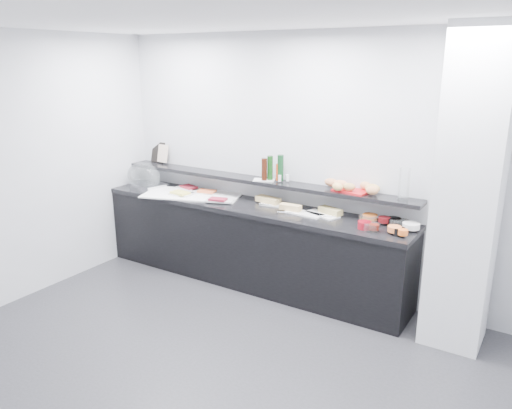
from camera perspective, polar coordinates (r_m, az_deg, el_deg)
The scene contains 58 objects.
ground at distance 4.17m, azimuth -5.69°, elevation -19.20°, with size 5.00×5.00×0.00m, color #2D2D30.
back_wall at distance 5.22m, azimuth 7.43°, elevation 4.38°, with size 5.00×0.02×2.70m, color silver.
ceiling at distance 3.41m, azimuth -7.04°, elevation 20.99°, with size 5.00×5.00×0.00m, color white.
column at distance 4.47m, azimuth 23.13°, elevation 1.19°, with size 0.50×0.50×2.70m, color white.
buffet_cabinet at distance 5.56m, azimuth -0.81°, elevation -4.70°, with size 3.60×0.60×0.85m, color black.
counter_top at distance 5.41m, azimuth -0.83°, elevation -0.25°, with size 3.62×0.62×0.05m, color black.
wall_shelf at distance 5.49m, azimuth 0.15°, elevation 2.74°, with size 3.60×0.25×0.04m, color black.
cloche_base at distance 6.33m, azimuth -12.18°, elevation 2.25°, with size 0.44×0.30×0.04m, color silver.
cloche_dome at distance 6.33m, azimuth -12.71°, elevation 3.20°, with size 0.49×0.32×0.34m, color white.
linen_runner at distance 5.82m, azimuth -7.28°, elevation 1.14°, with size 1.12×0.53×0.01m, color white.
platter_meat_a at distance 6.05m, azimuth -7.68°, elevation 1.85°, with size 0.30×0.20×0.01m, color white.
food_meat_a at distance 6.04m, azimuth -7.69°, elevation 2.01°, with size 0.21×0.13×0.02m, color maroon.
platter_salmon at distance 5.87m, azimuth -6.02°, elevation 1.46°, with size 0.29×0.19×0.01m, color silver.
food_salmon at distance 5.82m, azimuth -5.66°, elevation 1.52°, with size 0.20×0.13×0.02m, color #E85F2F.
platter_cheese at distance 5.81m, azimuth -8.52°, elevation 1.22°, with size 0.26×0.18×0.01m, color white.
food_cheese at distance 5.79m, azimuth -8.66°, elevation 1.34°, with size 0.21×0.14×0.02m, color #E7D859.
platter_meat_b at distance 5.51m, azimuth -4.12°, elevation 0.52°, with size 0.30×0.20×0.01m, color silver.
food_meat_b at distance 5.47m, azimuth -4.38°, elevation 0.60°, with size 0.19×0.12×0.02m, color maroon.
sandwich_plate_left at distance 5.37m, azimuth 2.64°, elevation -0.04°, with size 0.40×0.17×0.01m, color silver.
sandwich_food_left at distance 5.42m, azimuth 1.40°, elevation 0.55°, with size 0.29×0.11×0.06m, color #E7C379.
tongs_left at distance 5.35m, azimuth 1.12°, elevation 0.03°, with size 0.01×0.01×0.16m, color #ABAEB2.
sandwich_plate_mid at distance 5.09m, azimuth 5.56°, elevation -1.03°, with size 0.38×0.16×0.01m, color white.
sandwich_food_mid at distance 5.15m, azimuth 3.96°, elevation -0.33°, with size 0.23×0.09×0.06m, color tan.
tongs_mid at distance 5.08m, azimuth 3.38°, elevation -0.88°, with size 0.01×0.01×0.16m, color #B2B5B9.
sandwich_plate_right at distance 5.08m, azimuth 7.57°, elevation -1.14°, with size 0.36×0.15×0.01m, color white.
sandwich_food_right at distance 5.08m, azimuth 8.50°, elevation -0.72°, with size 0.25×0.10×0.06m, color tan.
tongs_right at distance 4.99m, azimuth 8.18°, elevation -1.33°, with size 0.01×0.01×0.16m, color #AAABB0.
bowl_glass_fruit at distance 4.89m, azimuth 12.71°, elevation -1.72°, with size 0.17×0.17×0.07m, color white.
fill_glass_fruit at distance 4.95m, azimuth 12.90°, elevation -1.39°, with size 0.14×0.14×0.05m, color orange.
bowl_black_jam at distance 4.90m, azimuth 15.47°, elevation -1.88°, with size 0.13×0.13×0.07m, color black.
fill_black_jam at distance 4.90m, azimuth 14.46°, elevation -1.68°, with size 0.12×0.12×0.05m, color #5C0D10.
bowl_glass_cream at distance 4.85m, azimuth 16.12°, elevation -2.16°, with size 0.19×0.19×0.07m, color silver.
fill_glass_cream at distance 4.79m, azimuth 17.31°, elevation -2.34°, with size 0.16×0.16×0.05m, color white.
bowl_red_jam at distance 4.73m, azimuth 12.30°, elevation -2.32°, with size 0.13×0.13×0.07m, color maroon.
fill_red_jam at distance 4.66m, azimuth 13.34°, elevation -2.51°, with size 0.09×0.09×0.05m, color #50120B.
bowl_glass_salmon at distance 4.68m, azimuth 13.09°, elevation -2.57°, with size 0.14×0.14×0.07m, color white.
fill_glass_salmon at distance 4.65m, azimuth 15.55°, elevation -2.71°, with size 0.13×0.13×0.05m, color orange.
bowl_black_fruit at distance 4.64m, azimuth 16.01°, elevation -2.98°, with size 0.11×0.11×0.07m, color black.
fill_black_fruit at distance 4.59m, azimuth 16.44°, elevation -3.05°, with size 0.09×0.09×0.05m, color orange.
framed_print at distance 6.48m, azimuth -11.13°, elevation 5.89°, with size 0.22×0.02×0.26m, color black.
print_art at distance 6.38m, azimuth -10.61°, elevation 5.75°, with size 0.17×0.00×0.22m, color #D0AC96.
condiment_tray at distance 5.40m, azimuth 0.92°, elevation 2.81°, with size 0.22×0.14×0.01m, color white.
bottle_green_a at distance 5.37m, azimuth 1.62°, elevation 4.22°, with size 0.06×0.06×0.26m, color #103C11.
bottle_brown at distance 5.35m, azimuth 0.95°, elevation 4.05°, with size 0.06×0.06×0.24m, color black.
bottle_green_b at distance 5.33m, azimuth 2.81°, elevation 4.20°, with size 0.07×0.07×0.28m, color #0E3417.
bottle_hot at distance 5.35m, azimuth 2.54°, elevation 3.70°, with size 0.05×0.05×0.18m, color #BD370D.
shaker_salt at distance 5.31m, azimuth 2.72°, elevation 3.01°, with size 0.03×0.03×0.07m, color silver.
shaker_pepper at distance 5.34m, azimuth 3.63°, elevation 3.06°, with size 0.04×0.04×0.07m, color white.
bread_tray at distance 5.04m, azimuth 10.89°, elevation 1.56°, with size 0.34×0.24×0.02m, color #B41318.
bread_roll_nw at distance 5.13m, azimuth 8.60°, elevation 2.52°, with size 0.16×0.10×0.08m, color #B26D44.
bread_roll_n at distance 5.05m, azimuth 12.40°, elevation 2.12°, with size 0.12×0.08×0.08m, color #C87F4C.
bread_roll_ne at distance 4.97m, azimuth 13.22°, elevation 1.84°, with size 0.16×0.10×0.08m, color tan.
bread_roll_sw at distance 4.96m, azimuth 9.30°, elevation 2.02°, with size 0.13×0.08×0.08m, color tan.
bread_roll_s at distance 4.97m, azimuth 10.58°, elevation 1.98°, with size 0.13×0.08×0.08m, color #AE8042.
bread_roll_se at distance 4.88m, azimuth 13.15°, elevation 1.57°, with size 0.12×0.08×0.08m, color #CB824D.
bread_roll_midw at distance 5.07m, azimuth 9.63°, elevation 2.33°, with size 0.15×0.10×0.08m, color #D68651.
bread_roll_mide at distance 4.96m, azimuth 13.06°, elevation 1.80°, with size 0.13×0.08×0.08m, color #BB8847.
carafe at distance 4.83m, azimuth 16.57°, elevation 2.25°, with size 0.10×0.10×0.30m, color silver.
Camera 1 is at (2.13, -2.65, 2.41)m, focal length 35.00 mm.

